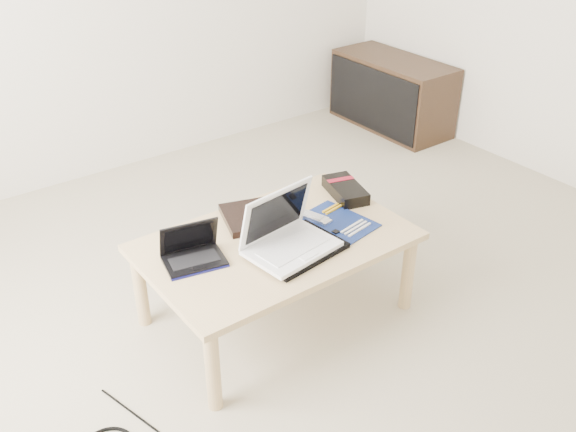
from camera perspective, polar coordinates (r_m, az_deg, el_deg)
ground at (r=2.88m, az=3.77°, el=-9.33°), size 4.00×4.00×0.00m
coffee_table at (r=2.70m, az=-1.06°, el=-2.92°), size 1.10×0.70×0.40m
media_cabinet at (r=4.75m, az=9.16°, el=10.72°), size 0.41×0.90×0.50m
book at (r=2.81m, az=-2.54°, el=0.07°), size 0.37×0.34×0.03m
netbook at (r=2.55m, az=-8.47°, el=-3.28°), size 0.26×0.22×0.16m
tablet at (r=2.73m, az=-1.37°, el=-1.11°), size 0.23×0.18×0.01m
remote at (r=2.83m, az=1.43°, el=0.20°), size 0.12×0.24×0.02m
neoprene_sleeve at (r=2.59m, az=0.78°, el=-2.94°), size 0.38×0.30×0.02m
white_laptop at (r=2.56m, az=-0.12°, el=-1.80°), size 0.38×0.29×0.25m
motherboard at (r=2.78m, az=4.32°, el=-0.60°), size 0.30×0.35×0.01m
gpu_box at (r=3.00m, az=5.12°, el=2.32°), size 0.20×0.29×0.06m
cable_coil at (r=2.61m, az=-1.64°, el=-2.85°), size 0.13×0.13×0.01m
floor_cable_trail at (r=2.55m, az=-13.47°, el=-16.77°), size 0.11×0.37×0.01m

